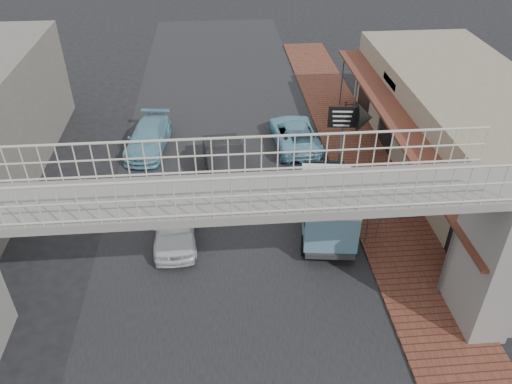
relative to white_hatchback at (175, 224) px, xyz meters
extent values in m
plane|color=black|center=(2.06, -0.73, -0.67)|extent=(120.00, 120.00, 0.00)
cube|color=black|center=(2.06, -0.73, -0.66)|extent=(10.00, 60.00, 0.01)
cube|color=brown|center=(8.56, 2.27, -0.62)|extent=(3.00, 40.00, 0.10)
cube|color=gray|center=(13.06, 3.27, 1.33)|extent=(6.00, 18.00, 4.00)
cube|color=brown|center=(9.76, 3.27, 2.23)|extent=(1.80, 18.00, 0.12)
cube|color=silver|center=(10.11, 6.77, 2.63)|extent=(0.08, 2.60, 0.90)
cube|color=#B21914|center=(10.11, 0.27, 2.63)|extent=(0.08, 2.20, 0.80)
cube|color=gray|center=(9.66, -4.73, 1.83)|extent=(1.20, 2.40, 5.00)
cube|color=gray|center=(2.06, -4.73, 4.45)|extent=(14.00, 2.00, 0.24)
cube|color=beige|center=(2.06, -3.78, 5.12)|extent=(14.00, 0.08, 1.10)
cube|color=beige|center=(2.06, -5.68, 5.12)|extent=(14.00, 0.08, 1.10)
imported|color=white|center=(0.00, 0.00, 0.00)|extent=(1.73, 3.98, 1.34)
imported|color=black|center=(2.06, 3.91, 0.12)|extent=(2.12, 4.92, 1.58)
imported|color=#79B9D2|center=(5.63, 6.90, -0.04)|extent=(2.36, 4.64, 1.26)
imported|color=#71AEC5|center=(-1.67, 7.06, -0.04)|extent=(2.28, 4.53, 1.26)
cylinder|color=black|center=(5.19, 1.66, -0.28)|extent=(0.36, 0.81, 0.78)
cylinder|color=black|center=(6.91, 1.44, -0.28)|extent=(0.36, 0.81, 0.78)
cylinder|color=black|center=(4.81, -1.33, -0.28)|extent=(0.36, 0.81, 0.78)
cylinder|color=black|center=(6.54, -1.55, -0.28)|extent=(0.36, 0.81, 0.78)
cube|color=#6799B4|center=(5.82, -0.28, 0.65)|extent=(2.33, 3.78, 1.51)
cube|color=#6799B4|center=(6.08, 1.77, 0.39)|extent=(1.92, 1.22, 1.00)
cube|color=black|center=(5.82, -0.28, 1.06)|extent=(2.29, 3.12, 0.56)
cube|color=silver|center=(5.82, -0.28, 1.43)|extent=(2.35, 3.78, 0.07)
imported|color=black|center=(8.89, 2.02, -0.17)|extent=(1.62, 1.00, 0.80)
imported|color=black|center=(9.10, 9.64, -0.12)|extent=(1.54, 0.61, 0.90)
cylinder|color=#59595B|center=(7.01, -0.43, 0.57)|extent=(0.04, 0.04, 2.29)
cylinder|color=#59595B|center=(7.51, -0.22, 0.57)|extent=(0.04, 0.04, 2.29)
cylinder|color=#59595B|center=(7.22, -0.93, 0.57)|extent=(0.04, 0.04, 2.29)
cylinder|color=#59595B|center=(7.72, -0.72, 0.57)|extent=(0.04, 0.04, 2.29)
cylinder|color=silver|center=(7.36, -0.57, 2.10)|extent=(0.78, 0.53, 0.74)
cylinder|color=beige|center=(7.42, -0.70, 2.10)|extent=(0.61, 0.28, 0.65)
cylinder|color=beige|center=(7.31, -0.45, 2.10)|extent=(0.61, 0.28, 0.65)
cylinder|color=#59595B|center=(7.26, 4.14, 1.02)|extent=(0.11, 0.11, 3.18)
cube|color=black|center=(7.26, 4.11, 2.18)|extent=(1.32, 0.22, 0.99)
cone|color=black|center=(8.19, 4.00, 2.18)|extent=(0.79, 1.28, 1.21)
cube|color=white|center=(7.20, 4.07, 2.12)|extent=(0.87, 0.11, 0.66)
camera|label=1|loc=(1.85, -15.13, 11.84)|focal=35.00mm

